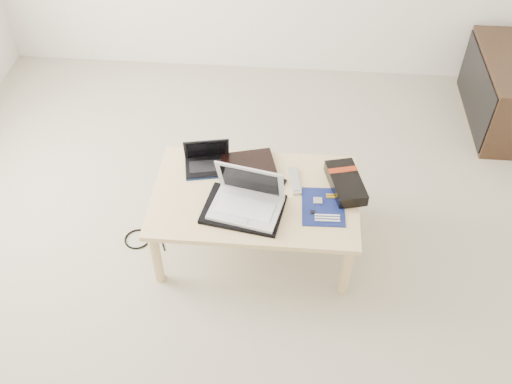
# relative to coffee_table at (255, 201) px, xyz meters

# --- Properties ---
(ground) EXTENTS (4.00, 4.00, 0.00)m
(ground) POSITION_rel_coffee_table_xyz_m (-0.14, -0.14, -0.35)
(ground) COLOR #B6AB93
(ground) RESTS_ON ground
(coffee_table) EXTENTS (1.10, 0.70, 0.40)m
(coffee_table) POSITION_rel_coffee_table_xyz_m (0.00, 0.00, 0.00)
(coffee_table) COLOR #E4C989
(coffee_table) RESTS_ON ground
(media_cabinet) EXTENTS (0.41, 0.90, 0.50)m
(media_cabinet) POSITION_rel_coffee_table_xyz_m (1.64, 1.31, -0.10)
(media_cabinet) COLOR #362416
(media_cabinet) RESTS_ON ground
(book) EXTENTS (0.34, 0.31, 0.03)m
(book) POSITION_rel_coffee_table_xyz_m (-0.05, 0.20, 0.06)
(book) COLOR black
(book) RESTS_ON coffee_table
(netbook) EXTENTS (0.28, 0.23, 0.18)m
(netbook) POSITION_rel_coffee_table_xyz_m (-0.28, 0.20, 0.09)
(netbook) COLOR black
(netbook) RESTS_ON coffee_table
(tablet) EXTENTS (0.30, 0.27, 0.01)m
(tablet) POSITION_rel_coffee_table_xyz_m (0.02, 0.07, 0.06)
(tablet) COLOR black
(tablet) RESTS_ON coffee_table
(remote) EXTENTS (0.08, 0.21, 0.02)m
(remote) POSITION_rel_coffee_table_xyz_m (0.21, 0.11, 0.06)
(remote) COLOR #A9AAAE
(remote) RESTS_ON coffee_table
(neoprene_sleeve) EXTENTS (0.45, 0.36, 0.02)m
(neoprene_sleeve) POSITION_rel_coffee_table_xyz_m (-0.05, -0.12, 0.06)
(neoprene_sleeve) COLOR black
(neoprene_sleeve) RESTS_ON coffee_table
(white_laptop) EXTENTS (0.40, 0.32, 0.25)m
(white_laptop) POSITION_rel_coffee_table_xyz_m (-0.03, -0.11, 0.12)
(white_laptop) COLOR silver
(white_laptop) RESTS_ON neoprene_sleeve
(motherboard) EXTENTS (0.23, 0.28, 0.01)m
(motherboard) POSITION_rel_coffee_table_xyz_m (0.36, -0.06, 0.05)
(motherboard) COLOR #0B1649
(motherboard) RESTS_ON coffee_table
(gpu_box) EXTENTS (0.23, 0.34, 0.07)m
(gpu_box) POSITION_rel_coffee_table_xyz_m (0.48, 0.09, 0.08)
(gpu_box) COLOR black
(gpu_box) RESTS_ON coffee_table
(cable_coil) EXTENTS (0.11, 0.11, 0.01)m
(cable_coil) POSITION_rel_coffee_table_xyz_m (-0.15, 0.00, 0.05)
(cable_coil) COLOR black
(cable_coil) RESTS_ON coffee_table
(floor_cable_coil) EXTENTS (0.15, 0.15, 0.01)m
(floor_cable_coil) POSITION_rel_coffee_table_xyz_m (-0.69, -0.03, -0.35)
(floor_cable_coil) COLOR black
(floor_cable_coil) RESTS_ON ground
(floor_cable_trail) EXTENTS (0.13, 0.29, 0.01)m
(floor_cable_trail) POSITION_rel_coffee_table_xyz_m (-0.58, 0.04, -0.35)
(floor_cable_trail) COLOR black
(floor_cable_trail) RESTS_ON ground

